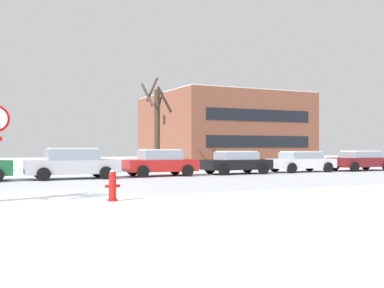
# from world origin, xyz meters

# --- Properties ---
(ground_plane) EXTENTS (120.00, 120.00, 0.00)m
(ground_plane) POSITION_xyz_m (0.00, 0.00, 0.00)
(ground_plane) COLOR white
(road_surface) EXTENTS (80.00, 8.75, 0.00)m
(road_surface) POSITION_xyz_m (0.00, 3.37, 0.00)
(road_surface) COLOR silver
(road_surface) RESTS_ON ground
(fire_hydrant) EXTENTS (0.44, 0.30, 0.93)m
(fire_hydrant) POSITION_xyz_m (1.47, -2.03, 0.47)
(fire_hydrant) COLOR red
(fire_hydrant) RESTS_ON ground
(parked_car_silver) EXTENTS (4.61, 2.28, 1.56)m
(parked_car_silver) POSITION_xyz_m (2.35, 8.23, 0.79)
(parked_car_silver) COLOR silver
(parked_car_silver) RESTS_ON ground
(parked_car_red) EXTENTS (3.97, 2.21, 1.48)m
(parked_car_red) POSITION_xyz_m (7.18, 8.52, 0.75)
(parked_car_red) COLOR red
(parked_car_red) RESTS_ON ground
(parked_car_black) EXTENTS (4.06, 2.19, 1.36)m
(parked_car_black) POSITION_xyz_m (12.00, 8.39, 0.70)
(parked_car_black) COLOR black
(parked_car_black) RESTS_ON ground
(parked_car_white) EXTENTS (4.30, 2.20, 1.33)m
(parked_car_white) POSITION_xyz_m (16.83, 8.43, 0.69)
(parked_car_white) COLOR white
(parked_car_white) RESTS_ON ground
(parked_car_maroon) EXTENTS (4.34, 2.24, 1.36)m
(parked_car_maroon) POSITION_xyz_m (21.65, 8.17, 0.71)
(parked_car_maroon) COLOR maroon
(parked_car_maroon) RESTS_ON ground
(tree_far_left) EXTENTS (1.81, 1.65, 6.12)m
(tree_far_left) POSITION_xyz_m (8.48, 12.28, 3.05)
(tree_far_left) COLOR #423326
(tree_far_left) RESTS_ON ground
(building_far_right) EXTENTS (11.64, 11.69, 6.16)m
(building_far_right) POSITION_xyz_m (17.90, 20.52, 3.08)
(building_far_right) COLOR brown
(building_far_right) RESTS_ON ground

